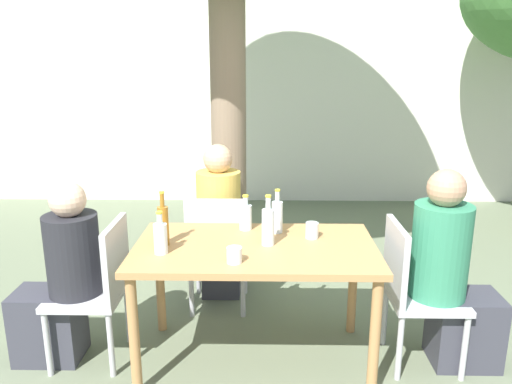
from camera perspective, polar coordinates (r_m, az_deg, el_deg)
The scene contains 16 objects.
ground_plane at distance 3.36m, azimuth -0.10°, elevation -18.52°, with size 30.00×30.00×0.00m, color #667056.
cafe_building_wall at distance 6.52m, azimuth 0.56°, elevation 11.06°, with size 10.00×0.08×2.80m.
dining_table_front at distance 3.03m, azimuth -0.10°, elevation -7.70°, with size 1.45×0.82×0.77m.
patio_chair_0 at distance 3.26m, azimuth -17.42°, elevation -9.97°, with size 0.44×0.44×0.91m.
patio_chair_1 at distance 3.23m, azimuth 17.41°, elevation -10.24°, with size 0.44×0.44×0.91m.
patio_chair_2 at distance 3.71m, azimuth -4.41°, elevation -6.20°, with size 0.44×0.44×0.91m.
person_seated_0 at distance 3.34m, azimuth -21.38°, elevation -9.67°, with size 0.56×0.32×1.16m.
person_seated_1 at distance 3.28m, azimuth 21.41°, elevation -9.31°, with size 0.57×0.34×1.24m.
person_seated_2 at distance 3.91m, azimuth -4.10°, elevation -4.33°, with size 0.33×0.57×1.25m.
water_bottle_0 at distance 2.90m, azimuth -10.86°, elevation -5.11°, with size 0.08×0.08×0.25m.
water_bottle_1 at distance 2.97m, azimuth 1.39°, elevation -3.87°, with size 0.08×0.08×0.31m.
amber_bottle_2 at distance 3.01m, azimuth -10.55°, elevation -3.65°, with size 0.06×0.06×0.33m.
water_bottle_3 at distance 3.24m, azimuth -1.20°, elevation -2.78°, with size 0.08×0.08×0.23m.
water_bottle_4 at distance 3.18m, azimuth 2.44°, elevation -2.74°, with size 0.07×0.07×0.29m.
drinking_glass_0 at distance 2.74m, azimuth -2.50°, elevation -7.21°, with size 0.08×0.08×0.09m.
drinking_glass_1 at distance 3.12m, azimuth 6.42°, elevation -4.37°, with size 0.08×0.08×0.10m.
Camera 1 is at (0.06, -2.79, 1.86)m, focal length 35.00 mm.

